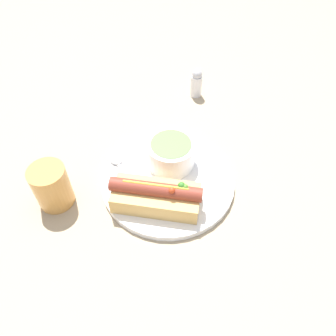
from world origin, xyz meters
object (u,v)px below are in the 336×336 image
at_px(drinking_glass, 52,186).
at_px(soup_bowl, 170,152).
at_px(spoon, 120,167).
at_px(salt_shaker, 196,83).
at_px(hot_dog, 156,196).

bearing_deg(drinking_glass, soup_bowl, 29.57).
bearing_deg(spoon, soup_bowl, -108.17).
distance_m(soup_bowl, salt_shaker, 0.27).
bearing_deg(drinking_glass, salt_shaker, 57.19).
height_order(spoon, drinking_glass, drinking_glass).
bearing_deg(soup_bowl, drinking_glass, -150.43).
height_order(hot_dog, drinking_glass, drinking_glass).
xyz_separation_m(spoon, drinking_glass, (-0.11, -0.09, 0.03)).
relative_size(hot_dog, drinking_glass, 1.90).
bearing_deg(hot_dog, salt_shaker, 84.28).
bearing_deg(salt_shaker, hot_dog, -97.03).
distance_m(hot_dog, soup_bowl, 0.11).
xyz_separation_m(soup_bowl, spoon, (-0.10, -0.03, -0.03)).
bearing_deg(soup_bowl, salt_shaker, 82.32).
distance_m(soup_bowl, drinking_glass, 0.24).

